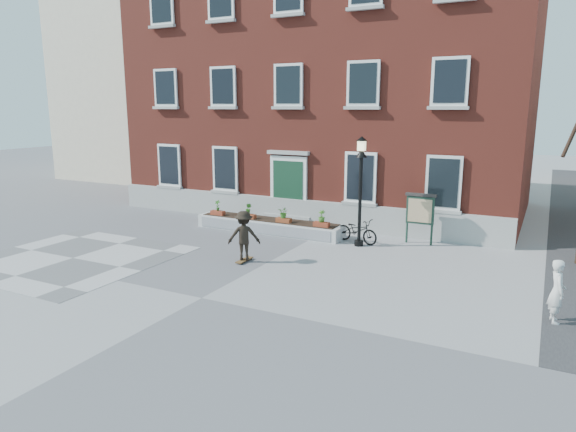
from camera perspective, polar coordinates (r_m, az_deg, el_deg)
The scene contains 10 objects.
ground at distance 13.84m, azimuth -9.57°, elevation -8.98°, with size 100.00×100.00×0.00m, color gray.
checker_patch at distance 18.52m, azimuth -22.78°, elevation -4.33°, with size 6.00×6.00×0.01m, color #5A5A5C.
distant_building at distance 39.85m, azimuth -13.68°, elevation 13.95°, with size 10.00×12.00×13.00m, color beige.
bicycle at distance 19.10m, azimuth 7.68°, elevation -1.61°, with size 0.61×1.74×0.91m, color black.
bystander at distance 13.47m, azimuth 27.72°, elevation -7.42°, with size 0.55×0.36×1.51m, color silver.
brick_building at distance 26.22m, azimuth 5.28°, elevation 14.98°, with size 18.40×10.85×12.60m.
planter_assembly at distance 20.57m, azimuth -2.12°, elevation -0.96°, with size 6.20×1.12×1.15m.
lamp_post at distance 18.28m, azimuth 8.09°, elevation 4.41°, with size 0.40×0.40×3.93m.
notice_board at distance 19.19m, azimuth 14.48°, elevation 0.64°, with size 1.10×0.16×1.87m.
skateboarder at distance 16.55m, azimuth -4.92°, elevation -2.18°, with size 1.20×1.03×1.68m.
Camera 1 is at (7.84, -10.29, 4.91)m, focal length 32.00 mm.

